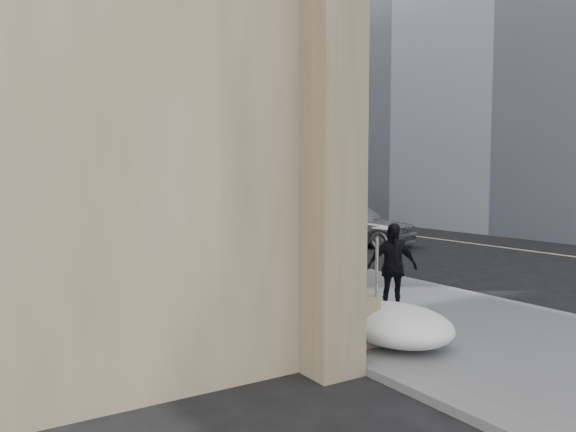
% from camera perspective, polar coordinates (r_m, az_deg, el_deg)
% --- Properties ---
extents(ground, '(140.00, 140.00, 0.00)m').
position_cam_1_polar(ground, '(11.47, 9.14, -9.63)').
color(ground, black).
rests_on(ground, ground).
extents(sidewalk, '(5.00, 80.00, 0.12)m').
position_cam_1_polar(sidewalk, '(19.95, -10.19, -3.50)').
color(sidewalk, '#5A595C').
rests_on(sidewalk, ground).
extents(curb, '(0.24, 80.00, 0.12)m').
position_cam_1_polar(curb, '(21.06, -3.56, -3.03)').
color(curb, slate).
rests_on(curb, ground).
extents(lane_line, '(0.15, 70.00, 0.01)m').
position_cam_1_polar(lane_line, '(25.76, 12.03, -1.90)').
color(lane_line, '#BFB78C').
rests_on(lane_line, ground).
extents(far_podium, '(2.00, 80.00, 4.00)m').
position_cam_1_polar(far_podium, '(29.33, 19.13, 2.61)').
color(far_podium, '#78674D').
rests_on(far_podium, ground).
extents(bg_building_mid, '(30.00, 12.00, 28.00)m').
position_cam_1_polar(bg_building_mid, '(70.19, -23.03, 13.20)').
color(bg_building_mid, slate).
rests_on(bg_building_mid, ground).
extents(streetlight_mid, '(1.71, 0.24, 8.00)m').
position_cam_1_polar(streetlight_mid, '(24.59, -7.87, 8.54)').
color(streetlight_mid, '#2D2D30').
rests_on(streetlight_mid, ground).
extents(streetlight_far, '(1.71, 0.24, 8.00)m').
position_cam_1_polar(streetlight_far, '(43.58, -18.83, 6.50)').
color(streetlight_far, '#2D2D30').
rests_on(streetlight_far, ground).
extents(traffic_signal, '(4.10, 0.22, 6.00)m').
position_cam_1_polar(traffic_signal, '(31.81, -14.95, 6.43)').
color(traffic_signal, '#2D2D30').
rests_on(traffic_signal, ground).
extents(snow_bank, '(1.70, 18.10, 0.76)m').
position_cam_1_polar(snow_bank, '(17.65, -12.19, -3.21)').
color(snow_bank, white).
rests_on(snow_bank, sidewalk).
extents(mounted_horse_left, '(1.38, 2.35, 2.60)m').
position_cam_1_polar(mounted_horse_left, '(11.43, -2.76, -3.84)').
color(mounted_horse_left, '#4B2816').
rests_on(mounted_horse_left, sidewalk).
extents(mounted_horse_right, '(1.82, 2.02, 2.72)m').
position_cam_1_polar(mounted_horse_right, '(14.21, 3.11, -1.64)').
color(mounted_horse_right, '#3D2111').
rests_on(mounted_horse_right, sidewalk).
extents(pedestrian, '(1.08, 0.73, 1.71)m').
position_cam_1_polar(pedestrian, '(10.89, 10.54, -5.16)').
color(pedestrian, black).
rests_on(pedestrian, sidewalk).
extents(car_silver, '(3.58, 5.19, 1.64)m').
position_cam_1_polar(car_silver, '(21.96, 6.69, -0.76)').
color(car_silver, '#B7B9C0').
rests_on(car_silver, ground).
extents(car_grey, '(2.42, 4.97, 1.39)m').
position_cam_1_polar(car_grey, '(31.95, 2.59, 0.63)').
color(car_grey, '#53555A').
rests_on(car_grey, ground).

